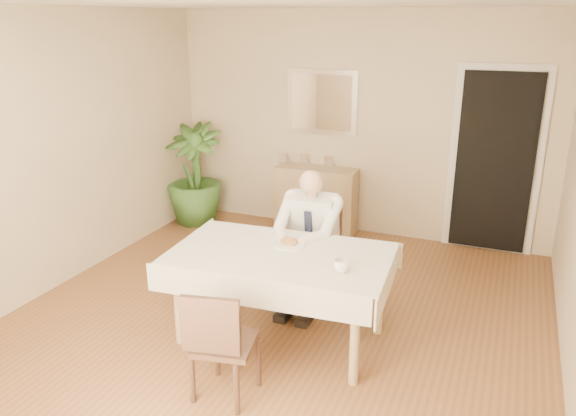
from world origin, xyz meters
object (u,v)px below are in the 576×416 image
at_px(chair_far, 317,247).
at_px(seated_man, 307,234).
at_px(sideboard, 316,199).
at_px(coffee_mug, 342,266).
at_px(chair_near, 219,341).
at_px(potted_palm, 195,174).
at_px(dining_table, 280,263).

relative_size(chair_far, seated_man, 0.66).
height_order(chair_far, sideboard, chair_far).
bearing_deg(seated_man, sideboard, 107.03).
bearing_deg(coffee_mug, chair_far, 117.96).
xyz_separation_m(chair_far, chair_near, (-0.06, -1.76, 0.00)).
bearing_deg(seated_man, coffee_mug, -53.85).
relative_size(chair_near, seated_man, 0.66).
bearing_deg(chair_near, potted_palm, 112.05).
relative_size(seated_man, coffee_mug, 10.56).
bearing_deg(sideboard, coffee_mug, -67.30).
height_order(chair_far, coffee_mug, coffee_mug).
bearing_deg(dining_table, chair_far, 86.25).
relative_size(sideboard, potted_palm, 0.78).
xyz_separation_m(seated_man, sideboard, (-0.57, 1.87, -0.30)).
bearing_deg(seated_man, chair_near, -92.52).
height_order(seated_man, potted_palm, potted_palm).
relative_size(chair_near, potted_palm, 0.66).
height_order(dining_table, chair_far, chair_far).
bearing_deg(dining_table, potted_palm, 130.35).
xyz_separation_m(dining_table, coffee_mug, (0.54, -0.15, 0.13)).
bearing_deg(dining_table, chair_near, -97.96).
height_order(coffee_mug, sideboard, coffee_mug).
bearing_deg(coffee_mug, seated_man, 126.15).
xyz_separation_m(dining_table, chair_near, (-0.06, -0.88, -0.21)).
bearing_deg(chair_near, sideboard, 87.03).
bearing_deg(chair_far, potted_palm, 141.75).
xyz_separation_m(dining_table, seated_man, (0.00, 0.59, 0.02)).
bearing_deg(potted_palm, coffee_mug, -41.23).
distance_m(dining_table, sideboard, 2.54).
height_order(coffee_mug, potted_palm, potted_palm).
distance_m(chair_far, chair_near, 1.76).
height_order(sideboard, potted_palm, potted_palm).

